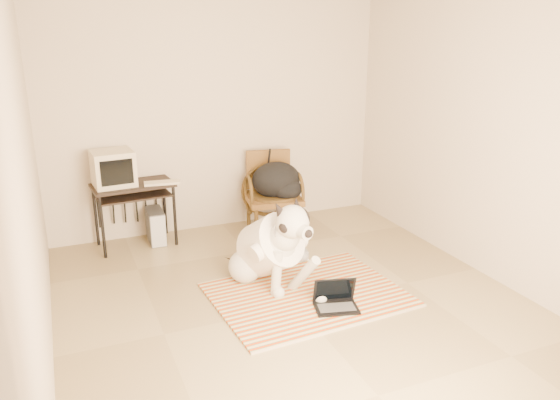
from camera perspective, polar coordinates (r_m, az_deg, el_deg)
floor at (r=4.91m, az=1.75°, el=-11.05°), size 4.50×4.50×0.00m
wall_back at (r=6.49m, az=-6.50°, el=8.73°), size 4.50×0.00×4.50m
wall_front at (r=2.65m, az=22.82°, el=-6.42°), size 4.50×0.00×4.50m
wall_left at (r=4.03m, az=-24.87°, el=1.48°), size 0.00×4.50×4.50m
wall_right at (r=5.54m, az=21.19°, el=6.05°), size 0.00×4.50×4.50m
rug at (r=5.08m, az=2.90°, el=-9.83°), size 1.76×1.39×0.02m
dog at (r=5.12m, az=-0.98°, el=-5.03°), size 0.70×1.24×0.96m
laptop at (r=4.85m, az=5.82°, el=-10.38°), size 0.42×0.35×0.26m
computer_desk at (r=6.17m, az=-15.06°, el=0.70°), size 0.89×0.55×0.71m
crt_monitor at (r=6.11m, az=-17.05°, el=3.20°), size 0.45×0.44×0.38m
desk_keyboard at (r=6.08m, az=-12.21°, el=1.78°), size 0.40×0.19×0.03m
pc_tower at (r=6.35m, az=-12.87°, el=-2.66°), size 0.18×0.41×0.38m
rattan_chair at (r=6.46m, az=-0.81°, el=0.80°), size 0.71×0.69×0.94m
backpack at (r=6.34m, az=-0.20°, el=1.94°), size 0.58×0.52×0.43m
sneaker_left at (r=5.76m, az=-0.24°, el=-5.90°), size 0.25×0.34×0.11m
sneaker_right at (r=5.86m, az=1.98°, el=-5.46°), size 0.18×0.34×0.11m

